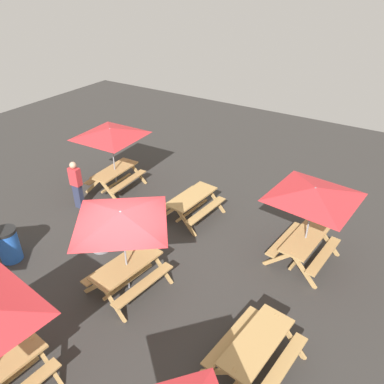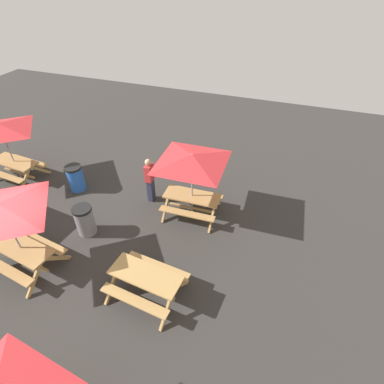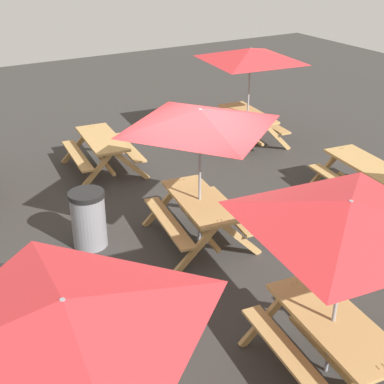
{
  "view_description": "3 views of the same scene",
  "coord_description": "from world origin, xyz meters",
  "px_view_note": "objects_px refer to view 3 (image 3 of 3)",
  "views": [
    {
      "loc": [
        -4.92,
        -4.96,
        6.89
      ],
      "look_at": [
        3.46,
        0.29,
        0.9
      ],
      "focal_mm": 35.0,
      "sensor_mm": 36.0,
      "label": 1
    },
    {
      "loc": [
        6.01,
        -3.49,
        6.83
      ],
      "look_at": [
        3.51,
        3.53,
        0.9
      ],
      "focal_mm": 28.0,
      "sensor_mm": 36.0,
      "label": 2
    },
    {
      "loc": [
        -6.7,
        3.98,
        4.78
      ],
      "look_at": [
        0.03,
        0.07,
        0.9
      ],
      "focal_mm": 50.0,
      "sensor_mm": 36.0,
      "label": 3
    }
  ],
  "objects_px": {
    "picnic_table_0": "(102,146)",
    "picnic_table_2": "(200,128)",
    "picnic_table_4": "(366,173)",
    "picnic_table_6": "(67,332)",
    "picnic_table_3": "(250,62)",
    "trash_bin_gray": "(89,219)",
    "picnic_table_5": "(347,227)",
    "trash_bin_blue": "(1,309)"
  },
  "relations": [
    {
      "from": "picnic_table_3",
      "to": "picnic_table_4",
      "type": "bearing_deg",
      "value": -170.43
    },
    {
      "from": "picnic_table_0",
      "to": "picnic_table_3",
      "type": "bearing_deg",
      "value": -87.52
    },
    {
      "from": "picnic_table_6",
      "to": "trash_bin_blue",
      "type": "xyz_separation_m",
      "value": [
        2.56,
        0.16,
        -1.49
      ]
    },
    {
      "from": "picnic_table_6",
      "to": "trash_bin_gray",
      "type": "height_order",
      "value": "picnic_table_6"
    },
    {
      "from": "picnic_table_2",
      "to": "picnic_table_4",
      "type": "bearing_deg",
      "value": -87.33
    },
    {
      "from": "picnic_table_3",
      "to": "picnic_table_4",
      "type": "relative_size",
      "value": 1.44
    },
    {
      "from": "picnic_table_0",
      "to": "trash_bin_gray",
      "type": "relative_size",
      "value": 1.96
    },
    {
      "from": "trash_bin_gray",
      "to": "picnic_table_5",
      "type": "bearing_deg",
      "value": -160.8
    },
    {
      "from": "picnic_table_4",
      "to": "trash_bin_gray",
      "type": "height_order",
      "value": "trash_bin_gray"
    },
    {
      "from": "picnic_table_2",
      "to": "trash_bin_blue",
      "type": "height_order",
      "value": "picnic_table_2"
    },
    {
      "from": "picnic_table_3",
      "to": "picnic_table_6",
      "type": "xyz_separation_m",
      "value": [
        -6.73,
        6.58,
        0.0
      ]
    },
    {
      "from": "picnic_table_4",
      "to": "picnic_table_6",
      "type": "bearing_deg",
      "value": 121.82
    },
    {
      "from": "picnic_table_0",
      "to": "trash_bin_blue",
      "type": "relative_size",
      "value": 1.96
    },
    {
      "from": "picnic_table_2",
      "to": "picnic_table_4",
      "type": "height_order",
      "value": "picnic_table_2"
    },
    {
      "from": "picnic_table_0",
      "to": "picnic_table_2",
      "type": "xyz_separation_m",
      "value": [
        -3.49,
        -0.33,
        1.43
      ]
    },
    {
      "from": "picnic_table_2",
      "to": "picnic_table_3",
      "type": "height_order",
      "value": "same"
    },
    {
      "from": "trash_bin_blue",
      "to": "picnic_table_4",
      "type": "bearing_deg",
      "value": -85.37
    },
    {
      "from": "picnic_table_5",
      "to": "trash_bin_blue",
      "type": "relative_size",
      "value": 2.87
    },
    {
      "from": "picnic_table_2",
      "to": "trash_bin_gray",
      "type": "xyz_separation_m",
      "value": [
        0.75,
        1.66,
        -1.49
      ]
    },
    {
      "from": "picnic_table_3",
      "to": "trash_bin_blue",
      "type": "relative_size",
      "value": 2.87
    },
    {
      "from": "picnic_table_5",
      "to": "trash_bin_gray",
      "type": "relative_size",
      "value": 2.87
    },
    {
      "from": "picnic_table_0",
      "to": "picnic_table_5",
      "type": "relative_size",
      "value": 0.68
    },
    {
      "from": "picnic_table_0",
      "to": "picnic_table_3",
      "type": "xyz_separation_m",
      "value": [
        -0.19,
        -3.65,
        1.43
      ]
    },
    {
      "from": "picnic_table_4",
      "to": "picnic_table_6",
      "type": "relative_size",
      "value": 0.84
    },
    {
      "from": "picnic_table_0",
      "to": "picnic_table_5",
      "type": "bearing_deg",
      "value": -173.72
    },
    {
      "from": "trash_bin_gray",
      "to": "trash_bin_blue",
      "type": "bearing_deg",
      "value": 132.88
    },
    {
      "from": "trash_bin_blue",
      "to": "trash_bin_gray",
      "type": "bearing_deg",
      "value": -47.12
    },
    {
      "from": "trash_bin_gray",
      "to": "picnic_table_3",
      "type": "bearing_deg",
      "value": -62.95
    },
    {
      "from": "picnic_table_3",
      "to": "picnic_table_6",
      "type": "bearing_deg",
      "value": 142.06
    },
    {
      "from": "picnic_table_3",
      "to": "picnic_table_4",
      "type": "height_order",
      "value": "picnic_table_3"
    },
    {
      "from": "picnic_table_0",
      "to": "trash_bin_gray",
      "type": "distance_m",
      "value": 3.04
    },
    {
      "from": "picnic_table_4",
      "to": "picnic_table_6",
      "type": "xyz_separation_m",
      "value": [
        -3.12,
        6.78,
        1.43
      ]
    },
    {
      "from": "picnic_table_3",
      "to": "picnic_table_6",
      "type": "distance_m",
      "value": 9.41
    },
    {
      "from": "picnic_table_6",
      "to": "trash_bin_blue",
      "type": "bearing_deg",
      "value": 8.22
    },
    {
      "from": "trash_bin_gray",
      "to": "picnic_table_6",
      "type": "bearing_deg",
      "value": 159.16
    },
    {
      "from": "picnic_table_4",
      "to": "trash_bin_gray",
      "type": "distance_m",
      "value": 5.29
    },
    {
      "from": "picnic_table_4",
      "to": "picnic_table_5",
      "type": "xyz_separation_m",
      "value": [
        -3.04,
        3.75,
        1.43
      ]
    },
    {
      "from": "picnic_table_3",
      "to": "trash_bin_blue",
      "type": "height_order",
      "value": "picnic_table_3"
    },
    {
      "from": "picnic_table_2",
      "to": "trash_bin_gray",
      "type": "relative_size",
      "value": 2.38
    },
    {
      "from": "picnic_table_4",
      "to": "picnic_table_6",
      "type": "height_order",
      "value": "picnic_table_6"
    },
    {
      "from": "picnic_table_2",
      "to": "picnic_table_6",
      "type": "bearing_deg",
      "value": 144.23
    },
    {
      "from": "picnic_table_5",
      "to": "trash_bin_blue",
      "type": "distance_m",
      "value": 4.3
    }
  ]
}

